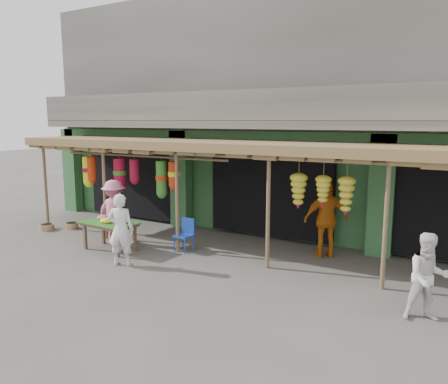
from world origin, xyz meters
The scene contains 12 objects.
ground centered at (0.00, 0.00, 0.00)m, with size 80.00×80.00×0.00m, color #514C47.
building centered at (0.00, 4.87, 3.37)m, with size 16.40×6.80×7.00m.
awning centered at (-0.13, 0.81, 2.58)m, with size 14.00×2.70×2.79m.
flower_table centered at (-3.06, -0.96, 0.70)m, with size 1.50×0.95×0.87m.
blue_chair centered at (-1.38, -0.03, 0.47)m, with size 0.43×0.43×0.84m.
basket_left centered at (-6.27, -0.44, 0.09)m, with size 0.43×0.43×0.18m, color #9C7A47.
basket_mid centered at (-3.39, -0.24, 0.10)m, with size 0.50×0.50×0.19m, color #9E6847.
basket_right centered at (-5.77, 0.08, 0.09)m, with size 0.39×0.39×0.18m, color #956845.
person_front centered at (-2.00, -1.71, 0.84)m, with size 0.61×0.40×1.68m, color white.
person_right centered at (4.39, -1.26, 0.75)m, with size 0.73×0.57×1.50m, color silver.
person_vendor centered at (1.90, 1.26, 0.95)m, with size 1.11×0.46×1.90m, color #C56612.
person_shopper centered at (-3.50, -0.36, 0.86)m, with size 1.11×0.64×1.72m, color pink.
Camera 1 is at (4.93, -8.92, 3.32)m, focal length 35.00 mm.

